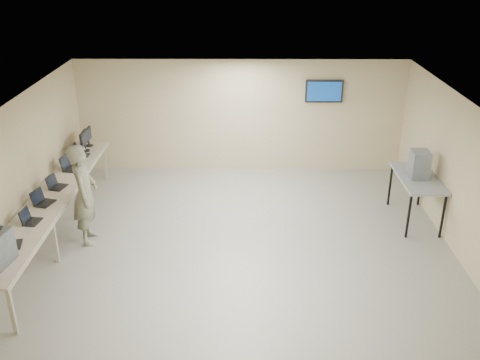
{
  "coord_description": "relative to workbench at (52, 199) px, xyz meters",
  "views": [
    {
      "loc": [
        0.06,
        -9.15,
        5.31
      ],
      "look_at": [
        0.0,
        0.2,
        1.15
      ],
      "focal_mm": 40.0,
      "sensor_mm": 36.0,
      "label": 1
    }
  ],
  "objects": [
    {
      "name": "laptop_5",
      "position": [
        -0.05,
        2.0,
        0.15
      ],
      "size": [
        0.33,
        0.4,
        0.31
      ],
      "rotation": [
        0.0,
        0.0,
        -0.02
      ],
      "color": "black",
      "rests_on": "workbench"
    },
    {
      "name": "room",
      "position": [
        3.62,
        0.06,
        0.58
      ],
      "size": [
        8.01,
        7.01,
        2.81
      ],
      "color": "gray",
      "rests_on": "ground"
    },
    {
      "name": "laptop_3",
      "position": [
        -0.04,
        0.37,
        0.14
      ],
      "size": [
        0.35,
        0.39,
        0.26
      ],
      "rotation": [
        0.0,
        0.0,
        -0.24
      ],
      "color": "black",
      "rests_on": "workbench"
    },
    {
      "name": "laptop_0",
      "position": [
        -0.05,
        -1.82,
        0.14
      ],
      "size": [
        0.34,
        0.37,
        0.25
      ],
      "rotation": [
        0.0,
        0.0,
        0.24
      ],
      "color": "black",
      "rests_on": "workbench"
    },
    {
      "name": "laptop_4",
      "position": [
        -0.05,
        1.3,
        0.15
      ],
      "size": [
        0.38,
        0.43,
        0.3
      ],
      "rotation": [
        0.0,
        0.0,
        -0.16
      ],
      "color": "black",
      "rests_on": "workbench"
    },
    {
      "name": "monitor_far",
      "position": [
        -0.01,
        2.73,
        0.33
      ],
      "size": [
        0.19,
        0.44,
        0.43
      ],
      "color": "black",
      "rests_on": "workbench"
    },
    {
      "name": "soldier",
      "position": [
        0.67,
        -0.12,
        0.16
      ],
      "size": [
        0.57,
        0.78,
        1.98
      ],
      "primitive_type": "imported",
      "rotation": [
        0.0,
        0.0,
        1.71
      ],
      "color": "gray",
      "rests_on": "ground"
    },
    {
      "name": "monitor_near",
      "position": [
        -0.01,
        2.39,
        0.36
      ],
      "size": [
        0.21,
        0.48,
        0.47
      ],
      "color": "black",
      "rests_on": "workbench"
    },
    {
      "name": "workbench",
      "position": [
        0.0,
        0.0,
        0.0
      ],
      "size": [
        0.76,
        6.0,
        0.9
      ],
      "color": "beige",
      "rests_on": "ground"
    },
    {
      "name": "side_table",
      "position": [
        7.19,
        0.75,
        0.08
      ],
      "size": [
        0.76,
        1.63,
        0.98
      ],
      "color": "#8F949B",
      "rests_on": "ground"
    },
    {
      "name": "laptop_1",
      "position": [
        -0.03,
        -1.06,
        0.14
      ],
      "size": [
        0.3,
        0.35,
        0.25
      ],
      "rotation": [
        0.0,
        0.0,
        -0.13
      ],
      "color": "black",
      "rests_on": "workbench"
    },
    {
      "name": "laptop_2",
      "position": [
        -0.07,
        -0.34,
        0.15
      ],
      "size": [
        0.38,
        0.42,
        0.28
      ],
      "rotation": [
        0.0,
        0.0,
        -0.28
      ],
      "color": "black",
      "rests_on": "workbench"
    },
    {
      "name": "storage_bins",
      "position": [
        7.17,
        0.75,
        0.43
      ],
      "size": [
        0.35,
        0.39,
        0.56
      ],
      "color": "gray",
      "rests_on": "side_table"
    }
  ]
}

